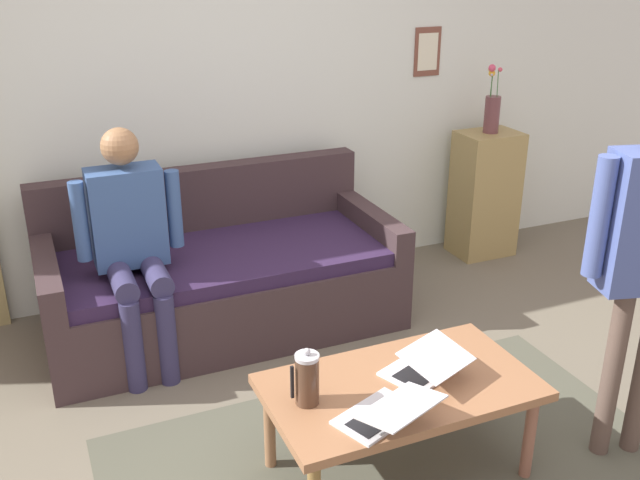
# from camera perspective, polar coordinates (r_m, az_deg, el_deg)

# --- Properties ---
(ground_plane) EXTENTS (7.68, 7.68, 0.00)m
(ground_plane) POSITION_cam_1_polar(r_m,az_deg,el_deg) (3.27, 5.38, -18.15)
(ground_plane) COLOR #696151
(back_wall) EXTENTS (7.04, 0.11, 2.70)m
(back_wall) POSITION_cam_1_polar(r_m,az_deg,el_deg) (4.60, -7.39, 12.56)
(back_wall) COLOR silver
(back_wall) RESTS_ON ground_plane
(couch) EXTENTS (2.01, 0.94, 0.88)m
(couch) POSITION_cam_1_polar(r_m,az_deg,el_deg) (4.29, -7.88, -2.93)
(couch) COLOR #3B2B2D
(couch) RESTS_ON ground_plane
(coffee_table) EXTENTS (1.11, 0.63, 0.45)m
(coffee_table) POSITION_cam_1_polar(r_m,az_deg,el_deg) (3.07, 6.35, -11.94)
(coffee_table) COLOR #92613F
(coffee_table) RESTS_ON ground_plane
(laptop_left) EXTENTS (0.41, 0.41, 0.12)m
(laptop_left) POSITION_cam_1_polar(r_m,az_deg,el_deg) (2.80, 5.20, -13.44)
(laptop_left) COLOR silver
(laptop_left) RESTS_ON coffee_table
(laptop_center) EXTENTS (0.37, 0.39, 0.15)m
(laptop_center) POSITION_cam_1_polar(r_m,az_deg,el_deg) (3.08, 8.28, -9.85)
(laptop_center) COLOR silver
(laptop_center) RESTS_ON coffee_table
(french_press) EXTENTS (0.12, 0.10, 0.25)m
(french_press) POSITION_cam_1_polar(r_m,az_deg,el_deg) (2.85, -1.04, -10.91)
(french_press) COLOR #4C3323
(french_press) RESTS_ON coffee_table
(side_shelf) EXTENTS (0.42, 0.32, 0.90)m
(side_shelf) POSITION_cam_1_polar(r_m,az_deg,el_deg) (5.33, 12.89, 3.56)
(side_shelf) COLOR #A0884F
(side_shelf) RESTS_ON ground_plane
(flower_vase) EXTENTS (0.11, 0.11, 0.47)m
(flower_vase) POSITION_cam_1_polar(r_m,az_deg,el_deg) (5.17, 13.45, 10.03)
(flower_vase) COLOR brown
(flower_vase) RESTS_ON side_shelf
(person_seated) EXTENTS (0.55, 0.51, 1.28)m
(person_seated) POSITION_cam_1_polar(r_m,az_deg,el_deg) (3.82, -14.69, 0.25)
(person_seated) COLOR #312D50
(person_seated) RESTS_ON ground_plane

